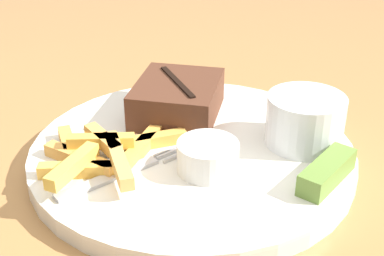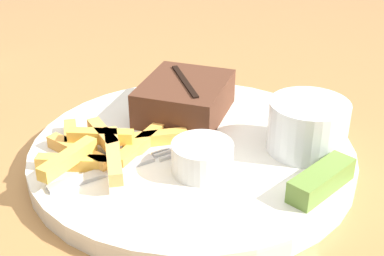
{
  "view_description": "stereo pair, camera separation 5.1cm",
  "coord_description": "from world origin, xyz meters",
  "px_view_note": "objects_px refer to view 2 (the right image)",
  "views": [
    {
      "loc": [
        -0.38,
        -0.24,
        1.02
      ],
      "look_at": [
        0.0,
        0.0,
        0.78
      ],
      "focal_mm": 50.0,
      "sensor_mm": 36.0,
      "label": 1
    },
    {
      "loc": [
        -0.35,
        -0.28,
        1.02
      ],
      "look_at": [
        0.0,
        0.0,
        0.78
      ],
      "focal_mm": 50.0,
      "sensor_mm": 36.0,
      "label": 2
    }
  ],
  "objects_px": {
    "steak_portion": "(185,98)",
    "dinner_plate": "(192,154)",
    "fork_utensil": "(114,169)",
    "coleslaw_cup": "(308,123)",
    "dipping_sauce_cup": "(202,156)",
    "pickle_spear": "(322,180)"
  },
  "relations": [
    {
      "from": "dinner_plate",
      "to": "pickle_spear",
      "type": "distance_m",
      "value": 0.13
    },
    {
      "from": "steak_portion",
      "to": "coleslaw_cup",
      "type": "xyz_separation_m",
      "value": [
        0.02,
        -0.14,
        0.01
      ]
    },
    {
      "from": "coleslaw_cup",
      "to": "dipping_sauce_cup",
      "type": "xyz_separation_m",
      "value": [
        -0.09,
        0.05,
        -0.01
      ]
    },
    {
      "from": "pickle_spear",
      "to": "fork_utensil",
      "type": "xyz_separation_m",
      "value": [
        -0.09,
        0.16,
        -0.01
      ]
    },
    {
      "from": "coleslaw_cup",
      "to": "pickle_spear",
      "type": "distance_m",
      "value": 0.07
    },
    {
      "from": "coleslaw_cup",
      "to": "pickle_spear",
      "type": "bearing_deg",
      "value": -141.2
    },
    {
      "from": "dinner_plate",
      "to": "coleslaw_cup",
      "type": "distance_m",
      "value": 0.12
    },
    {
      "from": "dinner_plate",
      "to": "dipping_sauce_cup",
      "type": "height_order",
      "value": "dipping_sauce_cup"
    },
    {
      "from": "fork_utensil",
      "to": "dipping_sauce_cup",
      "type": "bearing_deg",
      "value": -31.91
    },
    {
      "from": "dinner_plate",
      "to": "steak_portion",
      "type": "height_order",
      "value": "steak_portion"
    },
    {
      "from": "steak_portion",
      "to": "dinner_plate",
      "type": "bearing_deg",
      "value": -134.89
    },
    {
      "from": "coleslaw_cup",
      "to": "dipping_sauce_cup",
      "type": "bearing_deg",
      "value": 150.02
    },
    {
      "from": "dipping_sauce_cup",
      "to": "dinner_plate",
      "type": "bearing_deg",
      "value": 50.51
    },
    {
      "from": "dinner_plate",
      "to": "coleslaw_cup",
      "type": "xyz_separation_m",
      "value": [
        0.06,
        -0.09,
        0.04
      ]
    },
    {
      "from": "dinner_plate",
      "to": "fork_utensil",
      "type": "distance_m",
      "value": 0.08
    },
    {
      "from": "steak_portion",
      "to": "pickle_spear",
      "type": "xyz_separation_m",
      "value": [
        -0.04,
        -0.18,
        -0.01
      ]
    },
    {
      "from": "fork_utensil",
      "to": "coleslaw_cup",
      "type": "bearing_deg",
      "value": -19.82
    },
    {
      "from": "pickle_spear",
      "to": "steak_portion",
      "type": "bearing_deg",
      "value": 78.0
    },
    {
      "from": "steak_portion",
      "to": "dipping_sauce_cup",
      "type": "distance_m",
      "value": 0.11
    },
    {
      "from": "pickle_spear",
      "to": "fork_utensil",
      "type": "relative_size",
      "value": 0.57
    },
    {
      "from": "steak_portion",
      "to": "pickle_spear",
      "type": "bearing_deg",
      "value": -102.0
    },
    {
      "from": "dipping_sauce_cup",
      "to": "steak_portion",
      "type": "bearing_deg",
      "value": 47.23
    }
  ]
}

